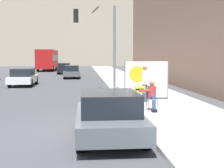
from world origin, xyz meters
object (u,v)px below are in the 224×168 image
at_px(car_on_road_midblock, 72,72).
at_px(car_on_road_distant, 64,68).
at_px(car_on_road_nearest, 23,77).
at_px(parked_car_curbside, 109,115).
at_px(city_bus_on_road, 48,59).
at_px(seated_protester, 152,94).
at_px(traffic_light_pole, 100,33).
at_px(jogger_on_sidewalk, 145,83).
at_px(protest_banner, 146,79).

distance_m(car_on_road_midblock, car_on_road_distant, 8.89).
bearing_deg(car_on_road_nearest, car_on_road_distant, 82.43).
bearing_deg(parked_car_curbside, city_bus_on_road, 98.62).
relative_size(seated_protester, traffic_light_pole, 0.22).
height_order(jogger_on_sidewalk, parked_car_curbside, jogger_on_sidewalk).
height_order(car_on_road_nearest, car_on_road_distant, car_on_road_distant).
bearing_deg(parked_car_curbside, car_on_road_distant, 95.60).
relative_size(parked_car_curbside, city_bus_on_road, 0.38).
height_order(jogger_on_sidewalk, traffic_light_pole, traffic_light_pole).
xyz_separation_m(car_on_road_nearest, car_on_road_midblock, (3.62, 8.27, -0.00)).
bearing_deg(seated_protester, parked_car_curbside, -99.73).
height_order(parked_car_curbside, car_on_road_distant, car_on_road_distant).
distance_m(jogger_on_sidewalk, car_on_road_nearest, 13.28).
bearing_deg(car_on_road_nearest, car_on_road_midblock, 66.38).
xyz_separation_m(jogger_on_sidewalk, parked_car_curbside, (-2.25, -6.05, -0.37)).
xyz_separation_m(car_on_road_distant, city_bus_on_road, (-3.34, 10.09, 1.22)).
relative_size(seated_protester, jogger_on_sidewalk, 0.69).
distance_m(car_on_road_midblock, city_bus_on_road, 19.49).
bearing_deg(seated_protester, jogger_on_sidewalk, 105.77).
bearing_deg(car_on_road_midblock, protest_banner, -76.15).
xyz_separation_m(jogger_on_sidewalk, car_on_road_distant, (-5.57, 27.77, -0.33)).
height_order(jogger_on_sidewalk, car_on_road_nearest, jogger_on_sidewalk).
distance_m(car_on_road_nearest, city_bus_on_road, 27.20).
relative_size(seated_protester, parked_car_curbside, 0.30).
relative_size(jogger_on_sidewalk, car_on_road_distant, 0.38).
xyz_separation_m(car_on_road_midblock, city_bus_on_road, (-4.69, 18.88, 1.25)).
distance_m(traffic_light_pole, parked_car_curbside, 12.01).
xyz_separation_m(traffic_light_pole, city_bus_on_road, (-7.02, 32.33, -1.92)).
bearing_deg(traffic_light_pole, parked_car_curbside, -91.83).
xyz_separation_m(car_on_road_nearest, car_on_road_distant, (2.27, 17.06, 0.02)).
height_order(protest_banner, car_on_road_distant, protest_banner).
relative_size(protest_banner, parked_car_curbside, 0.56).
bearing_deg(seated_protester, car_on_road_nearest, 140.26).
height_order(jogger_on_sidewalk, car_on_road_distant, jogger_on_sidewalk).
height_order(traffic_light_pole, car_on_road_distant, traffic_light_pole).
relative_size(parked_car_curbside, car_on_road_midblock, 1.01).
bearing_deg(jogger_on_sidewalk, protest_banner, -112.08).
relative_size(seated_protester, car_on_road_distant, 0.26).
bearing_deg(car_on_road_midblock, jogger_on_sidewalk, -77.48).
bearing_deg(parked_car_curbside, jogger_on_sidewalk, 69.57).
xyz_separation_m(protest_banner, car_on_road_distant, (-5.81, 26.89, -0.46)).
xyz_separation_m(jogger_on_sidewalk, protest_banner, (0.25, 0.88, 0.13)).
distance_m(seated_protester, jogger_on_sidewalk, 2.44).
bearing_deg(traffic_light_pole, car_on_road_nearest, 138.96).
xyz_separation_m(protest_banner, car_on_road_midblock, (-4.46, 18.10, -0.49)).
xyz_separation_m(parked_car_curbside, car_on_road_midblock, (-1.96, 25.03, 0.01)).
distance_m(car_on_road_nearest, car_on_road_distant, 17.21).
bearing_deg(jogger_on_sidewalk, seated_protester, 79.28).
height_order(car_on_road_nearest, car_on_road_midblock, car_on_road_nearest).
height_order(car_on_road_midblock, city_bus_on_road, city_bus_on_road).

